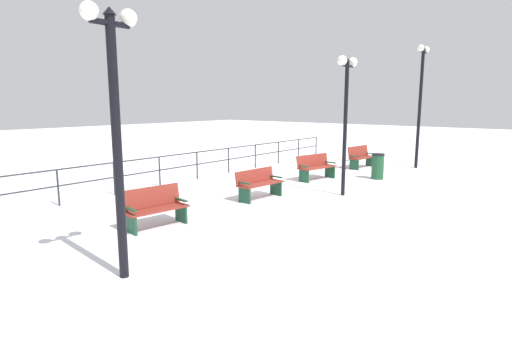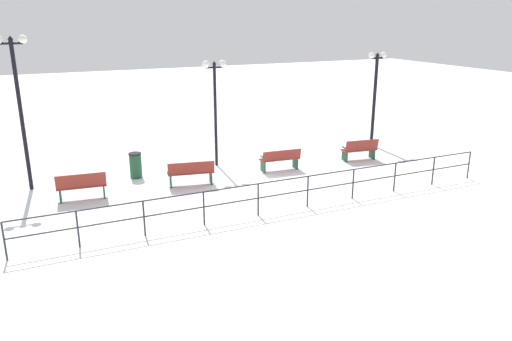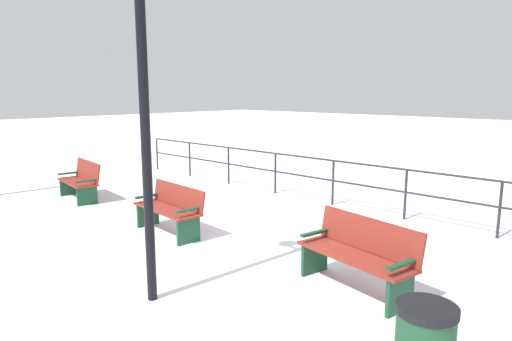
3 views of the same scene
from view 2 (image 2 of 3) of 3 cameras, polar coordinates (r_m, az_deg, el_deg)
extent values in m
plane|color=white|center=(18.61, -2.16, -0.76)|extent=(80.00, 80.00, 0.00)
cube|color=maroon|center=(21.17, 11.70, 2.35)|extent=(0.69, 1.53, 0.04)
cube|color=maroon|center=(20.89, 12.07, 2.83)|extent=(0.31, 1.47, 0.46)
cube|color=#19472D|center=(21.53, 13.15, 1.91)|extent=(0.46, 0.11, 0.43)
cube|color=#19472D|center=(20.93, 10.13, 1.66)|extent=(0.46, 0.11, 0.43)
cube|color=#19472D|center=(21.46, 13.19, 2.79)|extent=(0.46, 0.13, 0.04)
cube|color=#19472D|center=(20.86, 10.16, 2.56)|extent=(0.46, 0.13, 0.04)
cube|color=maroon|center=(19.33, 2.70, 1.36)|extent=(0.61, 1.60, 0.04)
cube|color=maroon|center=(19.05, 3.01, 1.78)|extent=(0.22, 1.57, 0.39)
cube|color=#19472D|center=(19.67, 4.53, 0.91)|extent=(0.45, 0.08, 0.46)
cube|color=#19472D|center=(19.15, 0.81, 0.50)|extent=(0.45, 0.08, 0.46)
cube|color=#19472D|center=(19.59, 4.53, 1.91)|extent=(0.45, 0.10, 0.04)
cube|color=#19472D|center=(19.07, 0.79, 1.53)|extent=(0.45, 0.10, 0.04)
cube|color=maroon|center=(17.77, -7.51, -0.20)|extent=(0.81, 1.70, 0.04)
cube|color=maroon|center=(17.45, -7.44, 0.29)|extent=(0.41, 1.62, 0.44)
cube|color=#19472D|center=(17.92, -5.21, -0.75)|extent=(0.46, 0.14, 0.47)
cube|color=#19472D|center=(17.78, -9.77, -1.09)|extent=(0.46, 0.14, 0.47)
cube|color=#19472D|center=(17.84, -5.25, 0.36)|extent=(0.47, 0.16, 0.04)
cube|color=#19472D|center=(17.69, -9.83, 0.02)|extent=(0.47, 0.16, 0.04)
cube|color=maroon|center=(17.21, -19.35, -1.69)|extent=(0.63, 1.60, 0.04)
cube|color=maroon|center=(16.90, -19.43, -1.13)|extent=(0.27, 1.56, 0.47)
cube|color=#19472D|center=(17.28, -17.04, -2.19)|extent=(0.43, 0.09, 0.46)
cube|color=#19472D|center=(17.31, -21.51, -2.62)|extent=(0.43, 0.09, 0.46)
cube|color=#19472D|center=(17.19, -17.14, -1.07)|extent=(0.43, 0.11, 0.04)
cube|color=#19472D|center=(17.22, -21.64, -1.51)|extent=(0.43, 0.11, 0.04)
cylinder|color=black|center=(23.37, 13.40, 7.70)|extent=(0.15, 0.15, 4.10)
cylinder|color=black|center=(23.13, 13.73, 12.41)|extent=(0.09, 0.63, 0.09)
sphere|color=white|center=(23.32, 14.39, 12.70)|extent=(0.27, 0.27, 0.27)
sphere|color=white|center=(22.93, 13.12, 12.72)|extent=(0.27, 0.27, 0.27)
cone|color=black|center=(23.12, 13.77, 12.85)|extent=(0.21, 0.21, 0.12)
cylinder|color=black|center=(19.66, -4.66, 6.23)|extent=(0.12, 0.12, 4.01)
cylinder|color=black|center=(19.38, -4.80, 11.70)|extent=(0.07, 0.67, 0.07)
sphere|color=white|center=(19.49, -3.87, 12.13)|extent=(0.29, 0.29, 0.29)
sphere|color=white|center=(19.26, -5.77, 12.02)|extent=(0.29, 0.29, 0.29)
cone|color=black|center=(19.37, -4.82, 12.23)|extent=(0.16, 0.16, 0.12)
cylinder|color=black|center=(18.42, -25.28, 5.51)|extent=(0.13, 0.13, 5.05)
cylinder|color=black|center=(18.15, -26.28, 12.94)|extent=(0.08, 0.72, 0.08)
sphere|color=white|center=(18.14, -25.18, 13.48)|extent=(0.28, 0.28, 0.28)
cone|color=black|center=(18.14, -26.36, 13.50)|extent=(0.19, 0.19, 0.12)
cylinder|color=#26282D|center=(19.94, 23.21, 0.57)|extent=(0.05, 0.05, 1.01)
cylinder|color=#26282D|center=(18.73, 19.65, -0.05)|extent=(0.05, 0.05, 1.01)
cylinder|color=#26282D|center=(17.60, 15.62, -0.76)|extent=(0.05, 0.05, 1.01)
cylinder|color=#26282D|center=(16.58, 11.07, -1.55)|extent=(0.05, 0.05, 1.01)
cylinder|color=#26282D|center=(15.68, 5.95, -2.42)|extent=(0.05, 0.05, 1.01)
cylinder|color=#26282D|center=(14.92, 0.25, -3.37)|extent=(0.05, 0.05, 1.01)
cylinder|color=#26282D|center=(14.33, -5.99, -4.37)|extent=(0.05, 0.05, 1.01)
cylinder|color=#26282D|center=(13.93, -12.71, -5.38)|extent=(0.05, 0.05, 1.01)
cylinder|color=#26282D|center=(13.73, -19.74, -6.36)|extent=(0.05, 0.05, 1.01)
cylinder|color=#26282D|center=(13.74, -26.89, -7.26)|extent=(0.05, 0.05, 1.01)
cylinder|color=#26282D|center=(15.12, 3.20, -1.09)|extent=(0.04, 15.44, 0.04)
cylinder|color=#26282D|center=(15.27, 3.18, -2.71)|extent=(0.04, 15.44, 0.04)
cylinder|color=#1E4C2D|center=(18.94, -13.62, 0.49)|extent=(0.44, 0.44, 0.89)
cylinder|color=black|center=(18.81, -13.73, 1.88)|extent=(0.46, 0.46, 0.06)
camera|label=1|loc=(29.77, 12.17, 11.27)|focal=28.26mm
camera|label=3|loc=(21.37, -18.95, 7.71)|focal=31.38mm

